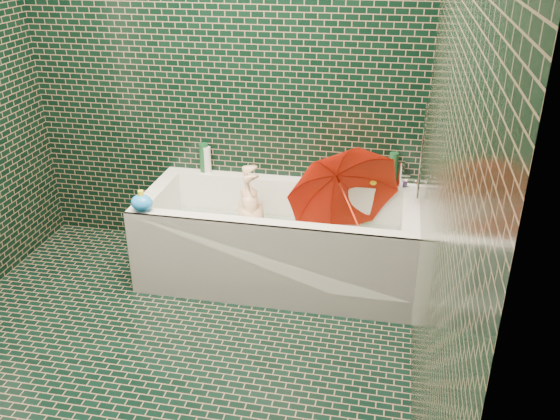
% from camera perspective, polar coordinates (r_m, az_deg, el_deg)
% --- Properties ---
extents(floor, '(2.80, 2.80, 0.00)m').
position_cam_1_polar(floor, '(3.23, -12.08, -14.82)').
color(floor, black).
rests_on(floor, ground).
extents(wall_back, '(2.80, 0.00, 2.80)m').
position_cam_1_polar(wall_back, '(3.87, -5.72, 13.42)').
color(wall_back, black).
rests_on(wall_back, floor).
extents(wall_right, '(0.00, 2.80, 2.80)m').
position_cam_1_polar(wall_right, '(2.36, 15.29, 4.56)').
color(wall_right, black).
rests_on(wall_right, floor).
extents(bathtub, '(1.70, 0.75, 0.55)m').
position_cam_1_polar(bathtub, '(3.77, -0.18, -3.71)').
color(bathtub, white).
rests_on(bathtub, floor).
extents(bath_mat, '(1.35, 0.47, 0.01)m').
position_cam_1_polar(bath_mat, '(3.82, -0.12, -4.31)').
color(bath_mat, green).
rests_on(bath_mat, bathtub).
extents(water, '(1.48, 0.53, 0.00)m').
position_cam_1_polar(water, '(3.75, -0.13, -2.40)').
color(water, silver).
rests_on(water, bathtub).
extents(faucet, '(0.18, 0.19, 0.55)m').
position_cam_1_polar(faucet, '(3.48, 13.10, 3.21)').
color(faucet, silver).
rests_on(faucet, wall_right).
extents(child, '(0.89, 0.47, 0.27)m').
position_cam_1_polar(child, '(3.77, -2.32, -2.08)').
color(child, beige).
rests_on(child, bathtub).
extents(umbrella, '(0.98, 1.04, 0.97)m').
position_cam_1_polar(umbrella, '(3.57, 6.68, 0.43)').
color(umbrella, red).
rests_on(umbrella, bathtub).
extents(soap_bottle_a, '(0.10, 0.10, 0.23)m').
position_cam_1_polar(soap_bottle_a, '(3.87, 10.83, 2.21)').
color(soap_bottle_a, white).
rests_on(soap_bottle_a, bathtub).
extents(soap_bottle_b, '(0.09, 0.09, 0.17)m').
position_cam_1_polar(soap_bottle_b, '(3.88, 11.44, 2.19)').
color(soap_bottle_b, '#55217C').
rests_on(soap_bottle_b, bathtub).
extents(soap_bottle_c, '(0.16, 0.16, 0.17)m').
position_cam_1_polar(soap_bottle_c, '(3.88, 11.16, 2.21)').
color(soap_bottle_c, '#144623').
rests_on(soap_bottle_c, bathtub).
extents(bottle_right_tall, '(0.07, 0.07, 0.24)m').
position_cam_1_polar(bottle_right_tall, '(3.81, 10.80, 3.75)').
color(bottle_right_tall, '#144623').
rests_on(bottle_right_tall, bathtub).
extents(bottle_right_pump, '(0.05, 0.05, 0.18)m').
position_cam_1_polar(bottle_right_pump, '(3.84, 11.50, 3.37)').
color(bottle_right_pump, silver).
rests_on(bottle_right_pump, bathtub).
extents(bottle_left_tall, '(0.07, 0.07, 0.20)m').
position_cam_1_polar(bottle_left_tall, '(4.05, -7.32, 5.03)').
color(bottle_left_tall, '#144623').
rests_on(bottle_left_tall, bathtub).
extents(bottle_left_short, '(0.05, 0.05, 0.18)m').
position_cam_1_polar(bottle_left_short, '(4.04, -7.02, 4.84)').
color(bottle_left_short, white).
rests_on(bottle_left_short, bathtub).
extents(rubber_duck, '(0.12, 0.09, 0.10)m').
position_cam_1_polar(rubber_duck, '(3.84, 9.15, 2.88)').
color(rubber_duck, yellow).
rests_on(rubber_duck, bathtub).
extents(bath_toy, '(0.16, 0.15, 0.13)m').
position_cam_1_polar(bath_toy, '(3.55, -13.16, 0.71)').
color(bath_toy, '#1A82F1').
rests_on(bath_toy, bathtub).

